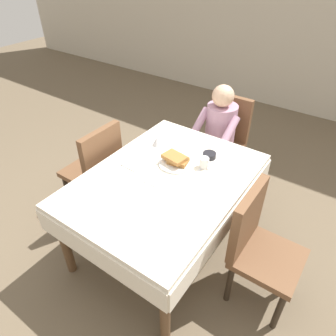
{
  "coord_description": "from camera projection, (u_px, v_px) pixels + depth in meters",
  "views": [
    {
      "loc": [
        1.06,
        -1.48,
        2.19
      ],
      "look_at": [
        -0.02,
        0.06,
        0.79
      ],
      "focal_mm": 32.95,
      "sensor_mm": 36.0,
      "label": 1
    }
  ],
  "objects": [
    {
      "name": "diner_person",
      "position": [
        219.0,
        129.0,
        3.07
      ],
      "size": [
        0.4,
        0.43,
        1.12
      ],
      "rotation": [
        0.0,
        0.0,
        3.14
      ],
      "color": "#B2849E",
      "rests_on": "ground"
    },
    {
      "name": "napkin_folded",
      "position": [
        132.0,
        164.0,
        2.46
      ],
      "size": [
        0.18,
        0.13,
        0.01
      ],
      "primitive_type": "cube",
      "rotation": [
        0.0,
        0.0,
        -0.04
      ],
      "color": "white",
      "rests_on": "dining_table_main"
    },
    {
      "name": "dining_table_main",
      "position": [
        165.0,
        187.0,
        2.38
      ],
      "size": [
        1.12,
        1.52,
        0.74
      ],
      "color": "silver",
      "rests_on": "ground"
    },
    {
      "name": "syrup_pitcher",
      "position": [
        157.0,
        141.0,
        2.68
      ],
      "size": [
        0.08,
        0.08,
        0.07
      ],
      "color": "silver",
      "rests_on": "dining_table_main"
    },
    {
      "name": "chair_left_side",
      "position": [
        97.0,
        166.0,
        2.81
      ],
      "size": [
        0.45,
        0.44,
        0.93
      ],
      "rotation": [
        0.0,
        0.0,
        1.57
      ],
      "color": "brown",
      "rests_on": "ground"
    },
    {
      "name": "spoon_near_edge",
      "position": [
        150.0,
        184.0,
        2.27
      ],
      "size": [
        0.15,
        0.01,
        0.0
      ],
      "primitive_type": "cube",
      "rotation": [
        0.0,
        0.0,
        -0.0
      ],
      "color": "silver",
      "rests_on": "dining_table_main"
    },
    {
      "name": "plate_breakfast",
      "position": [
        176.0,
        163.0,
        2.47
      ],
      "size": [
        0.28,
        0.28,
        0.02
      ],
      "primitive_type": "cylinder",
      "color": "white",
      "rests_on": "dining_table_main"
    },
    {
      "name": "cup_coffee",
      "position": [
        204.0,
        163.0,
        2.42
      ],
      "size": [
        0.11,
        0.08,
        0.08
      ],
      "color": "white",
      "rests_on": "dining_table_main"
    },
    {
      "name": "fork_left_of_plate",
      "position": [
        156.0,
        157.0,
        2.55
      ],
      "size": [
        0.03,
        0.18,
        0.0
      ],
      "primitive_type": "cube",
      "rotation": [
        0.0,
        0.0,
        1.65
      ],
      "color": "silver",
      "rests_on": "dining_table_main"
    },
    {
      "name": "chair_diner",
      "position": [
        224.0,
        135.0,
        3.26
      ],
      "size": [
        0.44,
        0.45,
        0.93
      ],
      "rotation": [
        0.0,
        0.0,
        3.14
      ],
      "color": "brown",
      "rests_on": "ground"
    },
    {
      "name": "ground_plane",
      "position": [
        166.0,
        242.0,
        2.77
      ],
      "size": [
        14.0,
        14.0,
        0.0
      ],
      "primitive_type": "plane",
      "color": "brown"
    },
    {
      "name": "bowl_butter",
      "position": [
        209.0,
        155.0,
        2.53
      ],
      "size": [
        0.11,
        0.11,
        0.04
      ],
      "primitive_type": "cylinder",
      "color": "black",
      "rests_on": "dining_table_main"
    },
    {
      "name": "breakfast_stack",
      "position": [
        176.0,
        159.0,
        2.44
      ],
      "size": [
        0.21,
        0.17,
        0.06
      ],
      "color": "#A36B33",
      "rests_on": "plate_breakfast"
    },
    {
      "name": "knife_right_of_plate",
      "position": [
        195.0,
        173.0,
        2.37
      ],
      "size": [
        0.04,
        0.2,
        0.0
      ],
      "primitive_type": "cube",
      "rotation": [
        0.0,
        0.0,
        1.46
      ],
      "color": "silver",
      "rests_on": "dining_table_main"
    },
    {
      "name": "chair_right_side",
      "position": [
        257.0,
        242.0,
        2.1
      ],
      "size": [
        0.45,
        0.44,
        0.93
      ],
      "rotation": [
        0.0,
        0.0,
        -1.57
      ],
      "color": "brown",
      "rests_on": "ground"
    }
  ]
}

